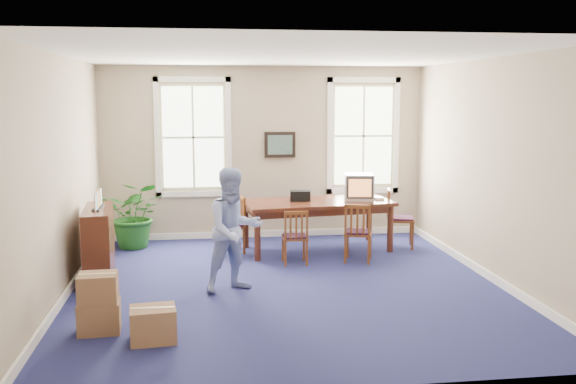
{
  "coord_description": "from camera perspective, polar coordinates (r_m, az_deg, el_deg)",
  "views": [
    {
      "loc": [
        -1.15,
        -8.67,
        2.66
      ],
      "look_at": [
        0.1,
        0.6,
        1.25
      ],
      "focal_mm": 40.0,
      "sensor_mm": 36.0,
      "label": 1
    }
  ],
  "objects": [
    {
      "name": "wall_picture",
      "position": [
        11.99,
        -0.72,
        4.22
      ],
      "size": [
        0.58,
        0.06,
        0.48
      ],
      "primitive_type": null,
      "color": "black",
      "rests_on": "ground"
    },
    {
      "name": "equipment_bag",
      "position": [
        11.05,
        1.1,
        -0.33
      ],
      "size": [
        0.38,
        0.27,
        0.17
      ],
      "primitive_type": "cube",
      "rotation": [
        0.0,
        0.0,
        -0.14
      ],
      "color": "black",
      "rests_on": "conference_table"
    },
    {
      "name": "baseboard_back",
      "position": [
        12.22,
        -2.12,
        -3.71
      ],
      "size": [
        6.0,
        0.04,
        0.12
      ],
      "primitive_type": "cube",
      "color": "white",
      "rests_on": "ground"
    },
    {
      "name": "brochure_rack",
      "position": [
        9.54,
        -16.51,
        -0.83
      ],
      "size": [
        0.19,
        0.61,
        0.27
      ],
      "primitive_type": null,
      "rotation": [
        0.0,
        0.0,
        -0.15
      ],
      "color": "#99999E",
      "rests_on": "credenza"
    },
    {
      "name": "wall_right",
      "position": [
        9.67,
        17.8,
        1.87
      ],
      "size": [
        0.0,
        6.5,
        6.5
      ],
      "primitive_type": "plane",
      "rotation": [
        1.57,
        0.0,
        -1.57
      ],
      "color": "tan",
      "rests_on": "ground"
    },
    {
      "name": "cardboard_boxes",
      "position": [
        7.71,
        -15.06,
        -9.12
      ],
      "size": [
        1.35,
        1.35,
        0.71
      ],
      "primitive_type": null,
      "rotation": [
        0.0,
        0.0,
        0.08
      ],
      "color": "#886142",
      "rests_on": "ground"
    },
    {
      "name": "crt_tv",
      "position": [
        11.24,
        6.32,
        0.48
      ],
      "size": [
        0.58,
        0.62,
        0.45
      ],
      "primitive_type": null,
      "rotation": [
        0.0,
        0.0,
        -0.17
      ],
      "color": "#B7B7BC",
      "rests_on": "conference_table"
    },
    {
      "name": "baseboard_left",
      "position": [
        9.23,
        -18.92,
        -8.27
      ],
      "size": [
        0.04,
        6.5,
        0.12
      ],
      "primitive_type": "cube",
      "color": "white",
      "rests_on": "ground"
    },
    {
      "name": "game_console",
      "position": [
        11.3,
        8.07,
        -0.55
      ],
      "size": [
        0.16,
        0.2,
        0.04
      ],
      "primitive_type": "cube",
      "rotation": [
        0.0,
        0.0,
        0.12
      ],
      "color": "white",
      "rests_on": "conference_table"
    },
    {
      "name": "floor",
      "position": [
        9.14,
        -0.12,
        -8.35
      ],
      "size": [
        6.5,
        6.5,
        0.0
      ],
      "primitive_type": "plane",
      "color": "navy",
      "rests_on": "ground"
    },
    {
      "name": "window_left",
      "position": [
        11.92,
        -8.42,
        4.83
      ],
      "size": [
        1.4,
        0.12,
        2.2
      ],
      "primitive_type": null,
      "color": "white",
      "rests_on": "ground"
    },
    {
      "name": "chair_near_right",
      "position": [
        10.41,
        6.26,
        -3.56
      ],
      "size": [
        0.55,
        0.55,
        0.96
      ],
      "primitive_type": null,
      "rotation": [
        0.0,
        0.0,
        2.82
      ],
      "color": "brown",
      "rests_on": "ground"
    },
    {
      "name": "chair_end_right",
      "position": [
        11.48,
        9.97,
        -2.32
      ],
      "size": [
        0.56,
        0.56,
        1.03
      ],
      "primitive_type": null,
      "rotation": [
        0.0,
        0.0,
        1.32
      ],
      "color": "brown",
      "rests_on": "ground"
    },
    {
      "name": "ceiling",
      "position": [
        8.76,
        -0.12,
        12.11
      ],
      "size": [
        6.5,
        6.5,
        0.0
      ],
      "primitive_type": "plane",
      "rotation": [
        3.14,
        0.0,
        0.0
      ],
      "color": "white",
      "rests_on": "ground"
    },
    {
      "name": "chair_end_left",
      "position": [
        10.96,
        -5.12,
        -2.91
      ],
      "size": [
        0.5,
        0.5,
        0.97
      ],
      "primitive_type": null,
      "rotation": [
        0.0,
        0.0,
        -1.41
      ],
      "color": "brown",
      "rests_on": "ground"
    },
    {
      "name": "wall_front",
      "position": [
        5.64,
        4.25,
        -2.29
      ],
      "size": [
        6.5,
        0.0,
        6.5
      ],
      "primitive_type": "plane",
      "rotation": [
        -1.57,
        0.0,
        0.0
      ],
      "color": "tan",
      "rests_on": "ground"
    },
    {
      "name": "chair_near_left",
      "position": [
        10.22,
        0.6,
        -3.97
      ],
      "size": [
        0.4,
        0.4,
        0.88
      ],
      "primitive_type": null,
      "rotation": [
        0.0,
        0.0,
        3.12
      ],
      "color": "brown",
      "rests_on": "ground"
    },
    {
      "name": "wall_back",
      "position": [
        12.02,
        -2.17,
        3.51
      ],
      "size": [
        6.5,
        0.0,
        6.5
      ],
      "primitive_type": "plane",
      "rotation": [
        1.57,
        0.0,
        0.0
      ],
      "color": "tan",
      "rests_on": "ground"
    },
    {
      "name": "man",
      "position": [
        8.76,
        -4.81,
        -3.38
      ],
      "size": [
        1.01,
        0.9,
        1.7
      ],
      "primitive_type": "imported",
      "rotation": [
        0.0,
        0.0,
        0.37
      ],
      "color": "#90A2DA",
      "rests_on": "ground"
    },
    {
      "name": "potted_plant",
      "position": [
        11.57,
        -13.42,
        -1.95
      ],
      "size": [
        1.17,
        1.06,
        1.18
      ],
      "primitive_type": "imported",
      "rotation": [
        0.0,
        0.0,
        -0.13
      ],
      "color": "#184F16",
      "rests_on": "ground"
    },
    {
      "name": "wall_left",
      "position": [
        8.92,
        -19.59,
        1.25
      ],
      "size": [
        0.0,
        6.5,
        6.5
      ],
      "primitive_type": "plane",
      "rotation": [
        1.57,
        0.0,
        1.57
      ],
      "color": "tan",
      "rests_on": "ground"
    },
    {
      "name": "baseboard_right",
      "position": [
        9.94,
        17.23,
        -6.98
      ],
      "size": [
        0.04,
        6.5,
        0.12
      ],
      "primitive_type": "cube",
      "color": "white",
      "rests_on": "ground"
    },
    {
      "name": "credenza",
      "position": [
        9.67,
        -16.46,
        -4.61
      ],
      "size": [
        0.48,
        1.33,
        1.03
      ],
      "primitive_type": "cube",
      "rotation": [
        0.0,
        0.0,
        0.08
      ],
      "color": "#481F13",
      "rests_on": "ground"
    },
    {
      "name": "window_right",
      "position": [
        12.31,
        6.7,
        4.98
      ],
      "size": [
        1.4,
        0.12,
        2.2
      ],
      "primitive_type": null,
      "color": "white",
      "rests_on": "ground"
    },
    {
      "name": "conference_table",
      "position": [
        11.14,
        2.6,
        -2.98
      ],
      "size": [
        2.66,
        1.47,
        0.86
      ],
      "primitive_type": null,
      "rotation": [
        0.0,
        0.0,
        0.13
      ],
      "color": "#481F13",
      "rests_on": "ground"
    }
  ]
}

